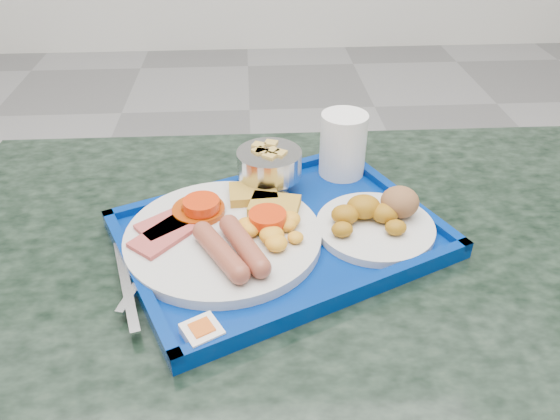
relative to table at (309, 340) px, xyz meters
name	(u,v)px	position (x,y,z in m)	size (l,w,h in m)	color
table	(309,340)	(0.00, 0.00, 0.00)	(1.13, 0.76, 0.70)	slate
tray	(280,236)	(-0.05, 0.03, 0.19)	(0.52, 0.47, 0.03)	navy
main_plate	(228,232)	(-0.12, 0.02, 0.21)	(0.27, 0.27, 0.04)	silver
bread_plate	(378,218)	(0.10, 0.03, 0.21)	(0.17, 0.17, 0.06)	silver
fruit_bowl	(269,164)	(-0.06, 0.15, 0.24)	(0.10, 0.10, 0.07)	#B9B9BC
juice_cup	(343,143)	(0.07, 0.19, 0.25)	(0.08, 0.08, 0.11)	white
spoon	(136,245)	(-0.25, 0.01, 0.20)	(0.07, 0.18, 0.01)	#B9B9BC
knife	(126,284)	(-0.25, -0.07, 0.20)	(0.01, 0.18, 0.00)	#B9B9BC
jam_packet	(202,332)	(-0.15, -0.16, 0.20)	(0.05, 0.05, 0.02)	white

